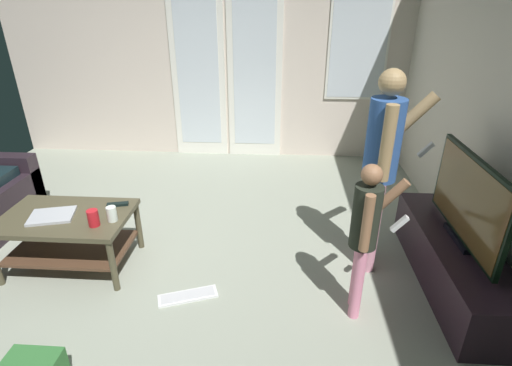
% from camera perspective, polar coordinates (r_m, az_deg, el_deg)
% --- Properties ---
extents(ground_plane, '(5.34, 5.54, 0.02)m').
position_cam_1_polar(ground_plane, '(3.39, -14.48, -12.49)').
color(ground_plane, '#959C8B').
extents(wall_back_with_doors, '(5.34, 0.09, 2.76)m').
position_cam_1_polar(wall_back_with_doors, '(5.38, -6.42, 17.96)').
color(wall_back_with_doors, beige).
rests_on(wall_back_with_doors, ground_plane).
extents(coffee_table, '(1.00, 0.64, 0.48)m').
position_cam_1_polar(coffee_table, '(3.50, -25.75, -6.07)').
color(coffee_table, '#4C4631').
rests_on(coffee_table, ground_plane).
extents(tv_stand, '(0.45, 1.55, 0.39)m').
position_cam_1_polar(tv_stand, '(3.41, 26.81, -10.25)').
color(tv_stand, black).
rests_on(tv_stand, ground_plane).
extents(flat_screen_tv, '(0.08, 1.08, 0.65)m').
position_cam_1_polar(flat_screen_tv, '(3.15, 28.62, -2.31)').
color(flat_screen_tv, black).
rests_on(flat_screen_tv, tv_stand).
extents(person_adult, '(0.55, 0.43, 1.60)m').
position_cam_1_polar(person_adult, '(3.05, 18.03, 3.61)').
color(person_adult, pink).
rests_on(person_adult, ground_plane).
extents(person_child, '(0.39, 0.31, 1.13)m').
position_cam_1_polar(person_child, '(2.63, 15.71, -6.56)').
color(person_child, pink).
rests_on(person_child, ground_plane).
extents(loose_keyboard, '(0.46, 0.27, 0.02)m').
position_cam_1_polar(loose_keyboard, '(3.08, -9.93, -15.95)').
color(loose_keyboard, white).
rests_on(loose_keyboard, ground_plane).
extents(laptop_closed, '(0.38, 0.32, 0.02)m').
position_cam_1_polar(laptop_closed, '(3.45, -27.67, -4.28)').
color(laptop_closed, '#B6B9C1').
rests_on(laptop_closed, coffee_table).
extents(cup_near_edge, '(0.07, 0.07, 0.12)m').
position_cam_1_polar(cup_near_edge, '(3.19, -20.33, -4.26)').
color(cup_near_edge, white).
rests_on(cup_near_edge, coffee_table).
extents(cup_by_laptop, '(0.08, 0.08, 0.13)m').
position_cam_1_polar(cup_by_laptop, '(3.17, -22.70, -4.75)').
color(cup_by_laptop, red).
rests_on(cup_by_laptop, coffee_table).
extents(tv_remote_black, '(0.18, 0.09, 0.02)m').
position_cam_1_polar(tv_remote_black, '(3.42, -19.57, -2.95)').
color(tv_remote_black, black).
rests_on(tv_remote_black, coffee_table).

